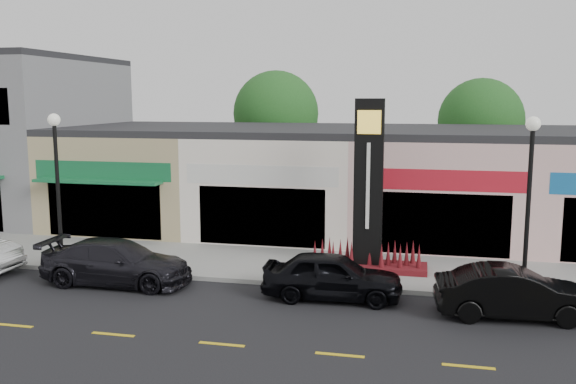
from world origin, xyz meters
name	(u,v)px	position (x,y,z in m)	size (l,w,h in m)	color
ground	(254,305)	(0.00, 0.00, 0.00)	(120.00, 120.00, 0.00)	black
sidewalk	(286,265)	(0.00, 4.35, 0.07)	(52.00, 4.30, 0.15)	gray
curb	(271,283)	(0.00, 2.10, 0.07)	(52.00, 0.20, 0.15)	gray
shop_beige	(153,173)	(-8.50, 11.46, 2.40)	(7.00, 10.85, 4.80)	tan
shop_cream	(288,177)	(-1.50, 11.47, 2.40)	(7.00, 10.01, 4.80)	white
shop_pink_w	(437,181)	(5.50, 11.47, 2.40)	(7.00, 10.01, 4.80)	#FAC1BE
tree_rear_west	(276,114)	(-4.00, 19.50, 5.22)	(5.20, 5.20, 7.83)	#382619
tree_rear_mid	(481,121)	(8.00, 19.50, 4.88)	(4.80, 4.80, 7.29)	#382619
lamp_west_near	(57,174)	(-8.00, 2.50, 3.48)	(0.44, 0.44, 5.47)	black
lamp_east_near	(529,187)	(8.00, 2.50, 3.48)	(0.44, 0.44, 5.47)	black
pylon_sign	(368,210)	(3.00, 4.20, 2.27)	(4.20, 1.30, 6.00)	#4E0D1B
car_dark_sedan	(117,262)	(-5.05, 1.13, 0.74)	(5.07, 2.06, 1.47)	black
car_black_sedan	(332,276)	(2.20, 1.14, 0.73)	(4.30, 1.73, 1.46)	black
car_black_conv	(514,293)	(7.46, 0.61, 0.72)	(4.36, 1.52, 1.44)	black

